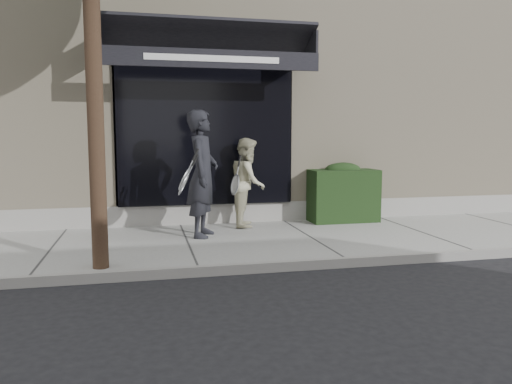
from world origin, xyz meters
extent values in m
plane|color=black|center=(0.00, 0.00, 0.00)|extent=(80.00, 80.00, 0.00)
cube|color=gray|center=(0.00, 0.00, 0.06)|extent=(20.00, 3.00, 0.12)
cube|color=gray|center=(0.00, -1.55, 0.07)|extent=(20.00, 0.10, 0.14)
cube|color=beige|center=(0.00, 5.00, 2.75)|extent=(14.00, 7.00, 5.50)
cube|color=gray|center=(0.00, 1.70, 0.25)|extent=(14.02, 0.42, 0.50)
cube|color=black|center=(-1.50, 1.55, 1.80)|extent=(3.20, 0.30, 2.60)
cube|color=gray|center=(-3.10, 1.70, 1.80)|extent=(0.08, 0.40, 2.60)
cube|color=gray|center=(0.10, 1.70, 1.80)|extent=(0.08, 0.40, 2.60)
cube|color=gray|center=(-1.50, 1.70, 3.14)|extent=(3.36, 0.40, 0.12)
cube|color=black|center=(-1.50, 1.00, 3.40)|extent=(3.60, 1.03, 0.55)
cube|color=black|center=(-1.50, 0.50, 3.01)|extent=(3.60, 0.05, 0.30)
cube|color=white|center=(-1.50, 0.47, 3.01)|extent=(2.20, 0.01, 0.10)
cube|color=black|center=(-3.28, 1.00, 3.32)|extent=(0.04, 1.00, 0.45)
cube|color=black|center=(0.28, 1.00, 3.32)|extent=(0.04, 1.00, 0.45)
cube|color=black|center=(1.10, 1.25, 0.62)|extent=(1.30, 0.70, 1.00)
ellipsoid|color=black|center=(1.10, 1.25, 1.12)|extent=(0.71, 0.38, 0.27)
cylinder|color=black|center=(-3.20, -1.30, 2.40)|extent=(0.20, 0.20, 4.80)
imported|color=black|center=(-1.71, 0.37, 1.15)|extent=(0.71, 0.87, 2.07)
torus|color=silver|center=(-2.03, 0.10, 1.01)|extent=(0.22, 0.33, 0.28)
cylinder|color=silver|center=(-2.03, 0.10, 1.01)|extent=(0.18, 0.29, 0.24)
cylinder|color=silver|center=(-2.03, 0.10, 1.01)|extent=(0.17, 0.06, 0.10)
cylinder|color=black|center=(-2.03, 0.10, 1.01)|extent=(0.20, 0.08, 0.12)
torus|color=silver|center=(-2.03, 0.04, 1.10)|extent=(0.23, 0.33, 0.28)
cylinder|color=silver|center=(-2.03, 0.04, 1.10)|extent=(0.19, 0.29, 0.24)
cylinder|color=silver|center=(-2.03, 0.04, 1.10)|extent=(0.17, 0.06, 0.10)
cylinder|color=black|center=(-2.03, 0.04, 1.10)|extent=(0.20, 0.08, 0.12)
imported|color=#BFBB99|center=(-0.79, 1.12, 0.92)|extent=(0.78, 0.90, 1.61)
torus|color=silver|center=(-1.08, 0.84, 0.92)|extent=(0.15, 0.32, 0.30)
cylinder|color=silver|center=(-1.08, 0.84, 0.92)|extent=(0.12, 0.28, 0.26)
cylinder|color=silver|center=(-1.08, 0.84, 0.92)|extent=(0.18, 0.06, 0.06)
cylinder|color=black|center=(-1.08, 0.84, 0.92)|extent=(0.20, 0.08, 0.07)
camera|label=1|loc=(-2.65, -7.71, 1.78)|focal=35.00mm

